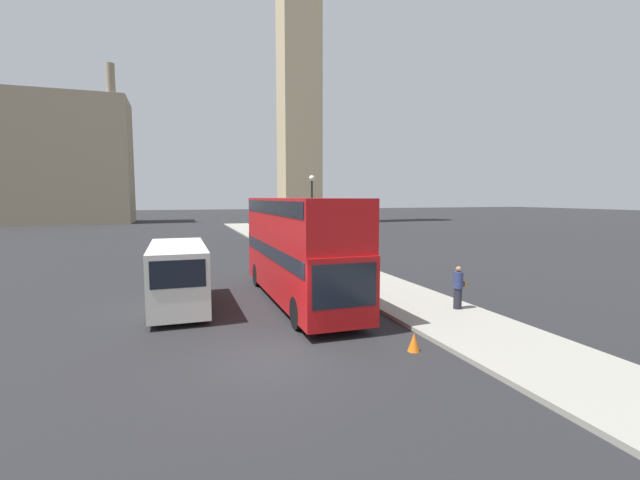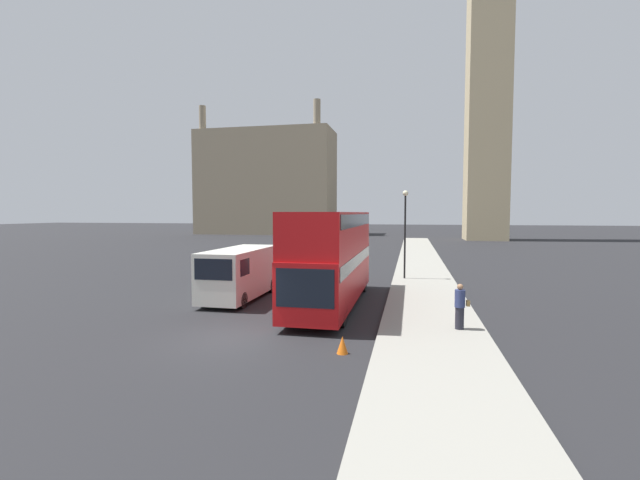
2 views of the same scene
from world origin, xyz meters
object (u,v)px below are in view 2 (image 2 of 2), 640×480
at_px(street_lamp, 405,221).
at_px(clock_tower, 490,21).
at_px(red_double_decker_bus, 332,254).
at_px(white_van, 239,272).
at_px(pedestrian, 460,307).

bearing_deg(street_lamp, clock_tower, 75.10).
distance_m(red_double_decker_bus, white_van, 5.00).
relative_size(pedestrian, street_lamp, 0.29).
relative_size(white_van, pedestrian, 3.63).
distance_m(white_van, pedestrian, 11.07).
bearing_deg(red_double_decker_bus, street_lamp, 68.50).
xyz_separation_m(pedestrian, street_lamp, (-2.17, 11.97, 2.91)).
height_order(pedestrian, street_lamp, street_lamp).
distance_m(pedestrian, street_lamp, 12.51).
height_order(white_van, street_lamp, street_lamp).
relative_size(clock_tower, pedestrian, 40.46).
bearing_deg(clock_tower, white_van, -110.74).
bearing_deg(white_van, red_double_decker_bus, -3.90).
bearing_deg(clock_tower, red_double_decker_bus, -105.95).
bearing_deg(pedestrian, street_lamp, 100.27).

